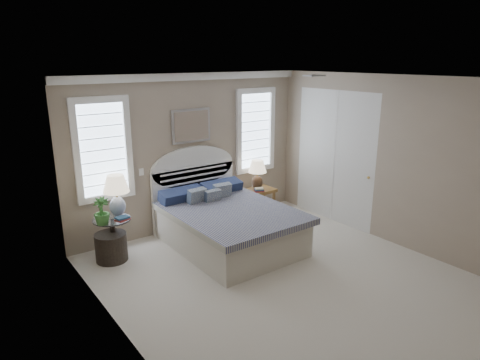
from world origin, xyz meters
The scene contains 21 objects.
floor centered at (0.00, 0.00, 0.00)m, with size 4.50×5.00×0.01m, color silver.
ceiling centered at (0.00, 0.00, 2.70)m, with size 4.50×5.00×0.01m, color silver.
wall_back centered at (0.00, 2.50, 1.35)m, with size 4.50×0.02×2.70m, color gray.
wall_left centered at (-2.25, 0.00, 1.35)m, with size 0.02×5.00×2.70m, color gray.
wall_right centered at (2.25, 0.00, 1.35)m, with size 0.02×5.00×2.70m, color gray.
crown_molding centered at (0.00, 2.46, 2.64)m, with size 4.50×0.08×0.12m, color white.
hvac_vent centered at (1.20, 0.80, 2.68)m, with size 0.30×0.20×0.02m, color #B2B2B2.
switch_plate centered at (-0.95, 2.48, 1.15)m, with size 0.08×0.01×0.12m, color white.
window_left centered at (-1.55, 2.48, 1.60)m, with size 0.90×0.06×1.60m, color #C9E2FF.
window_right centered at (1.40, 2.48, 1.60)m, with size 0.90×0.06×1.60m, color #C9E2FF.
painting centered at (0.00, 2.46, 1.82)m, with size 0.74×0.04×0.58m, color silver.
closet_door centered at (2.23, 1.20, 1.20)m, with size 0.02×1.80×2.40m, color silver.
bed centered at (0.00, 1.46, 0.39)m, with size 1.72×2.28×1.47m.
side_table_left centered at (-1.65, 2.05, 0.39)m, with size 0.56×0.56×0.63m.
nightstand_right centered at (1.30, 2.15, 0.39)m, with size 0.50×0.40×0.53m.
floor_pot centered at (-1.71, 1.99, 0.21)m, with size 0.47×0.47×0.43m, color black.
lamp_left centered at (-1.51, 2.14, 1.02)m, with size 0.43×0.43×0.64m.
lamp_right centered at (1.25, 2.21, 0.87)m, with size 0.41×0.41×0.57m.
potted_plant centered at (-1.83, 1.92, 0.83)m, with size 0.22×0.22×0.40m, color #296729.
books_left centered at (-1.54, 1.90, 0.66)m, with size 0.23×0.19×0.05m.
books_right centered at (1.17, 2.04, 0.56)m, with size 0.21×0.18×0.07m.
Camera 1 is at (-3.64, -3.88, 2.95)m, focal length 32.00 mm.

